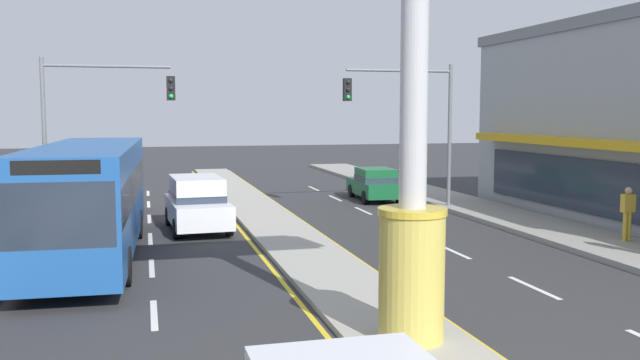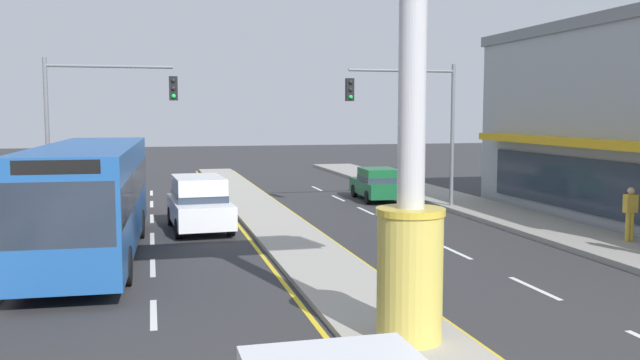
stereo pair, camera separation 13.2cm
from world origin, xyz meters
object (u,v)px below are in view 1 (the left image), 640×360
Objects in this scene: sedan_mid_left_lane at (107,196)px; sedan_far_left_oncoming at (375,184)px; traffic_light_right_side at (412,111)px; suv_near_right_lane at (197,203)px; district_sign at (414,119)px; traffic_light_left_side at (93,110)px; pedestrian_near_kerb at (628,210)px; bus_far_right_lane at (90,194)px.

sedan_mid_left_lane and sedan_far_left_oncoming have the same top height.
traffic_light_right_side is 1.32× the size of suv_near_right_lane.
district_sign is 1.82× the size of sedan_far_left_oncoming.
sedan_far_left_oncoming is (12.42, 3.66, -3.46)m from traffic_light_left_side.
traffic_light_right_side reaches higher than pedestrian_near_kerb.
sedan_mid_left_lane is at bearing -170.99° from sedan_far_left_oncoming.
bus_far_right_lane is at bearing -139.51° from sedan_far_left_oncoming.
pedestrian_near_kerb is (3.92, -12.71, 0.35)m from sedan_far_left_oncoming.
traffic_light_right_side reaches higher than bus_far_right_lane.
suv_near_right_lane is 5.27m from bus_far_right_lane.
sedan_mid_left_lane is 12.29m from sedan_far_left_oncoming.
bus_far_right_lane is at bearing -87.57° from traffic_light_left_side.
bus_far_right_lane is at bearing -129.36° from suv_near_right_lane.
bus_far_right_lane is at bearing -90.01° from sedan_mid_left_lane.
traffic_light_right_side reaches higher than sedan_far_left_oncoming.
bus_far_right_lane is (-12.43, -6.56, -2.38)m from traffic_light_right_side.
sedan_far_left_oncoming is at bearing 40.49° from bus_far_right_lane.
district_sign is at bearing -78.21° from suv_near_right_lane.
traffic_light_right_side is 0.55× the size of bus_far_right_lane.
traffic_light_right_side is at bearing 68.12° from district_sign.
traffic_light_left_side is 3.67× the size of pedestrian_near_kerb.
district_sign reaches higher than bus_far_right_lane.
traffic_light_left_side is (-6.36, 15.97, 0.18)m from district_sign.
bus_far_right_lane is (0.28, -6.70, -2.38)m from traffic_light_left_side.
traffic_light_right_side is at bearing -8.60° from sedan_mid_left_lane.
suv_near_right_lane is 14.26m from pedestrian_near_kerb.
sedan_mid_left_lane is at bearing 126.71° from suv_near_right_lane.
suv_near_right_lane reaches higher than sedan_mid_left_lane.
sedan_far_left_oncoming is at bearing 72.83° from district_sign.
traffic_light_left_side reaches higher than suv_near_right_lane.
sedan_mid_left_lane is at bearing 171.40° from traffic_light_right_side.
sedan_mid_left_lane is (0.29, 1.73, -3.46)m from traffic_light_left_side.
suv_near_right_lane is 2.78× the size of pedestrian_near_kerb.
traffic_light_left_side is 1.43× the size of sedan_mid_left_lane.
traffic_light_left_side and traffic_light_right_side have the same top height.
traffic_light_right_side is 1.43× the size of sedan_mid_left_lane.
traffic_light_right_side is (6.36, 15.83, 0.18)m from district_sign.
traffic_light_left_side is 1.32× the size of suv_near_right_lane.
bus_far_right_lane is 2.60× the size of sedan_mid_left_lane.
sedan_mid_left_lane is (-12.42, 1.88, -3.46)m from traffic_light_right_side.
bus_far_right_lane is 16.00m from sedan_far_left_oncoming.
traffic_light_right_side is 13.03m from sedan_mid_left_lane.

